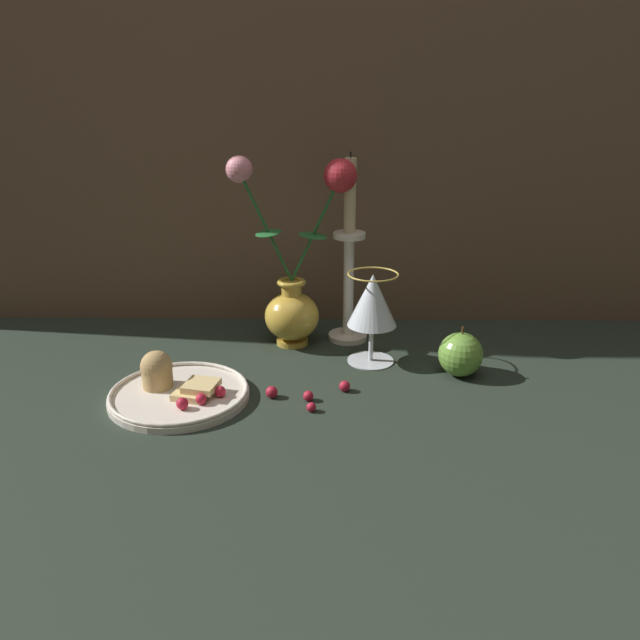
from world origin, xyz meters
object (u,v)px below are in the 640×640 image
(candlestick, at_px, (346,268))
(apple_beside_vase, at_px, (458,354))
(plate_with_pastries, at_px, (173,389))
(vase, at_px, (292,283))
(wine_glass, at_px, (370,304))

(candlestick, xyz_separation_m, apple_beside_vase, (0.18, -0.15, -0.10))
(plate_with_pastries, bearing_deg, vase, 52.12)
(plate_with_pastries, distance_m, candlestick, 0.38)
(vase, bearing_deg, candlestick, 12.61)
(plate_with_pastries, height_order, candlestick, candlestick)
(vase, height_order, plate_with_pastries, vase)
(vase, bearing_deg, apple_beside_vase, -25.52)
(wine_glass, bearing_deg, apple_beside_vase, -20.13)
(wine_glass, xyz_separation_m, apple_beside_vase, (0.14, -0.05, -0.07))
(vase, relative_size, apple_beside_vase, 3.99)
(plate_with_pastries, bearing_deg, candlestick, 42.05)
(wine_glass, relative_size, apple_beside_vase, 1.86)
(vase, height_order, apple_beside_vase, vase)
(vase, distance_m, plate_with_pastries, 0.30)
(candlestick, bearing_deg, wine_glass, -70.02)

